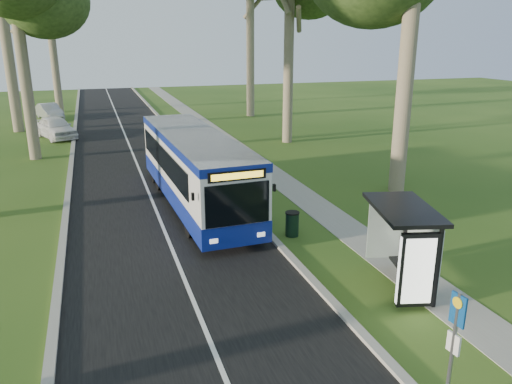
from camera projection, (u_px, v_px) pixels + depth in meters
ground at (297, 266)px, 15.54m from camera, size 120.00×120.00×0.00m
road at (147, 188)px, 23.57m from camera, size 7.00×100.00×0.02m
kerb_east at (219, 180)px, 24.59m from camera, size 0.25×100.00×0.12m
kerb_west at (68, 194)px, 22.51m from camera, size 0.25×100.00×0.12m
centre_line at (147, 187)px, 23.56m from camera, size 0.12×100.00×0.00m
footpath at (275, 176)px, 25.50m from camera, size 1.50×100.00×0.02m
bus at (195, 169)px, 20.79m from camera, size 2.85×11.46×3.01m
bus_stop_sign at (454, 338)px, 9.13m from camera, size 0.09×0.35×2.48m
bus_shelter at (414, 236)px, 13.42m from camera, size 2.16×3.09×2.41m
litter_bin at (292, 224)px, 17.77m from camera, size 0.51×0.51×0.90m
car_white at (56, 127)px, 34.92m from camera, size 3.30×4.85×1.53m
car_silver at (50, 111)px, 43.14m from camera, size 2.63×4.27×1.33m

